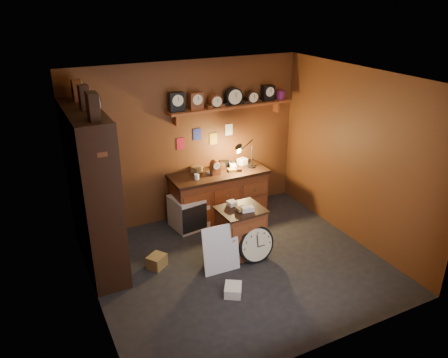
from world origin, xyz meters
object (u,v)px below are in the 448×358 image
shelving_unit (90,185)px  low_cabinet (241,229)px  big_round_clock (256,244)px  workbench (219,193)px

shelving_unit → low_cabinet: shelving_unit is taller
low_cabinet → big_round_clock: 0.33m
workbench → big_round_clock: workbench is taller
shelving_unit → workbench: bearing=12.7°
big_round_clock → low_cabinet: bearing=109.9°
workbench → low_cabinet: size_ratio=2.01×
low_cabinet → big_round_clock: low_cabinet is taller
shelving_unit → low_cabinet: (1.97, -0.69, -0.84)m
shelving_unit → low_cabinet: 2.25m
shelving_unit → big_round_clock: 2.49m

